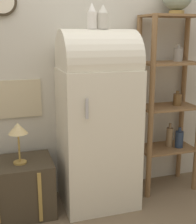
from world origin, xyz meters
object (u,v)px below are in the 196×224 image
(vase_center, at_px, (103,18))
(desk_lamp, at_px, (18,131))
(suitcase_trunk, at_px, (17,188))
(refrigerator, at_px, (98,117))
(vase_left, at_px, (92,17))

(vase_center, height_order, desk_lamp, vase_center)
(suitcase_trunk, distance_m, vase_center, 1.63)
(vase_center, distance_m, desk_lamp, 1.17)
(vase_center, bearing_deg, refrigerator, 172.15)
(suitcase_trunk, bearing_deg, refrigerator, -1.22)
(refrigerator, distance_m, suitcase_trunk, 0.94)
(desk_lamp, bearing_deg, suitcase_trunk, 133.35)
(refrigerator, height_order, vase_center, vase_center)
(refrigerator, relative_size, suitcase_trunk, 2.58)
(refrigerator, distance_m, vase_left, 0.86)
(vase_left, bearing_deg, vase_center, -2.03)
(vase_left, bearing_deg, desk_lamp, -178.29)
(suitcase_trunk, bearing_deg, vase_left, -1.54)
(suitcase_trunk, height_order, vase_center, vase_center)
(suitcase_trunk, xyz_separation_m, vase_left, (0.68, -0.02, 1.44))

